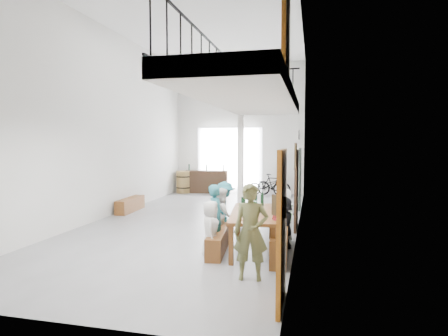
% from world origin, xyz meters
% --- Properties ---
extents(floor, '(12.00, 12.00, 0.00)m').
position_xyz_m(floor, '(0.00, 0.00, 0.00)').
color(floor, slate).
rests_on(floor, ground).
extents(room_walls, '(12.00, 12.00, 12.00)m').
position_xyz_m(room_walls, '(0.00, 0.00, 3.55)').
color(room_walls, silver).
rests_on(room_walls, ground).
extents(gateway_portal, '(2.80, 0.08, 2.80)m').
position_xyz_m(gateway_portal, '(-0.40, 5.94, 1.40)').
color(gateway_portal, white).
rests_on(gateway_portal, ground).
extents(right_wall_decor, '(0.07, 8.28, 5.07)m').
position_xyz_m(right_wall_decor, '(2.70, -1.87, 1.74)').
color(right_wall_decor, '#965112').
rests_on(right_wall_decor, ground).
extents(balcony, '(1.52, 5.62, 4.00)m').
position_xyz_m(balcony, '(1.98, -3.13, 2.96)').
color(balcony, white).
rests_on(balcony, ground).
extents(tasting_table, '(1.15, 2.27, 0.79)m').
position_xyz_m(tasting_table, '(1.95, -2.46, 0.71)').
color(tasting_table, brown).
rests_on(tasting_table, ground).
extents(bench_inner, '(0.49, 1.88, 0.43)m').
position_xyz_m(bench_inner, '(1.25, -2.51, 0.21)').
color(bench_inner, brown).
rests_on(bench_inner, ground).
extents(bench_wall, '(0.39, 2.25, 0.51)m').
position_xyz_m(bench_wall, '(2.49, -2.49, 0.26)').
color(bench_wall, brown).
rests_on(bench_wall, ground).
extents(tableware, '(0.54, 1.50, 0.35)m').
position_xyz_m(tableware, '(1.91, -2.24, 0.93)').
color(tableware, black).
rests_on(tableware, tasting_table).
extents(side_bench, '(0.40, 1.53, 0.43)m').
position_xyz_m(side_bench, '(-2.50, 0.89, 0.21)').
color(side_bench, brown).
rests_on(side_bench, ground).
extents(oak_barrel, '(0.64, 0.64, 0.94)m').
position_xyz_m(oak_barrel, '(-2.31, 5.40, 0.47)').
color(oak_barrel, olive).
rests_on(oak_barrel, ground).
extents(serving_counter, '(1.87, 0.75, 0.96)m').
position_xyz_m(serving_counter, '(-1.35, 5.65, 0.48)').
color(serving_counter, '#311C12').
rests_on(serving_counter, ground).
extents(counter_bottles, '(1.57, 0.22, 0.28)m').
position_xyz_m(counter_bottles, '(-1.35, 5.63, 1.10)').
color(counter_bottles, black).
rests_on(counter_bottles, serving_counter).
extents(guest_left_a, '(0.45, 0.59, 1.09)m').
position_xyz_m(guest_left_a, '(1.23, -3.11, 0.55)').
color(guest_left_a, silver).
rests_on(guest_left_a, ground).
extents(guest_left_b, '(0.47, 0.57, 1.34)m').
position_xyz_m(guest_left_b, '(1.21, -2.61, 0.67)').
color(guest_left_b, '#226772').
rests_on(guest_left_b, ground).
extents(guest_left_c, '(0.65, 0.72, 1.20)m').
position_xyz_m(guest_left_c, '(1.19, -2.01, 0.60)').
color(guest_left_c, silver).
rests_on(guest_left_c, ground).
extents(guest_left_d, '(0.65, 0.91, 1.28)m').
position_xyz_m(guest_left_d, '(1.13, -1.50, 0.64)').
color(guest_left_d, '#226772').
rests_on(guest_left_d, ground).
extents(guest_right_a, '(0.33, 0.63, 1.03)m').
position_xyz_m(guest_right_a, '(2.47, -3.07, 0.52)').
color(guest_right_a, '#B11E30').
rests_on(guest_right_a, ground).
extents(guest_right_b, '(0.58, 1.07, 1.10)m').
position_xyz_m(guest_right_b, '(2.55, -2.27, 0.55)').
color(guest_right_b, black).
rests_on(guest_right_b, ground).
extents(guest_right_c, '(0.43, 0.62, 1.20)m').
position_xyz_m(guest_right_c, '(2.50, -1.70, 0.60)').
color(guest_right_c, silver).
rests_on(guest_right_c, ground).
extents(host_standing, '(0.60, 0.43, 1.54)m').
position_xyz_m(host_standing, '(2.15, -4.03, 0.77)').
color(host_standing, brown).
rests_on(host_standing, ground).
extents(potted_plant, '(0.49, 0.44, 0.47)m').
position_xyz_m(potted_plant, '(2.45, 0.64, 0.24)').
color(potted_plant, '#184B18').
rests_on(potted_plant, ground).
extents(bicycle_near, '(1.61, 0.72, 0.82)m').
position_xyz_m(bicycle_near, '(1.29, 5.40, 0.41)').
color(bicycle_near, black).
rests_on(bicycle_near, ground).
extents(bicycle_far, '(1.54, 0.87, 0.89)m').
position_xyz_m(bicycle_far, '(1.57, 5.40, 0.44)').
color(bicycle_far, black).
rests_on(bicycle_far, ground).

